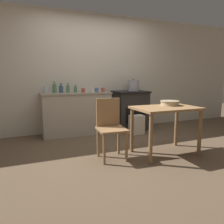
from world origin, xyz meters
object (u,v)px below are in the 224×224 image
flour_sack (137,125)px  bottle_center_left (61,89)px  cup_mid_right (103,90)px  mixing_bowl_large (170,103)px  bottle_far_left (55,88)px  work_table (166,115)px  stock_pot (133,85)px  bottle_mid_left (46,90)px  cup_far_right (97,90)px  cup_right (92,90)px  cup_center_right (83,90)px  bottle_left (68,89)px  chair (110,126)px  stove (130,110)px  bottle_center (76,89)px

flour_sack → bottle_center_left: size_ratio=2.07×
flour_sack → cup_mid_right: 1.03m
mixing_bowl_large → bottle_far_left: bearing=133.9°
work_table → stock_pot: stock_pot is taller
bottle_mid_left → cup_far_right: size_ratio=1.77×
cup_mid_right → cup_right: size_ratio=0.94×
cup_center_right → cup_right: same height
bottle_far_left → cup_mid_right: bottle_far_left is taller
stock_pot → cup_far_right: (-0.90, -0.06, -0.08)m
cup_far_right → bottle_left: bearing=169.2°
cup_mid_right → cup_right: 0.31m
stock_pot → bottle_far_left: (-1.75, 0.06, -0.04)m
work_table → cup_far_right: (-0.56, 1.64, 0.31)m
bottle_center_left → cup_far_right: (0.71, -0.14, -0.03)m
chair → cup_right: cup_right is taller
flour_sack → mixing_bowl_large: mixing_bowl_large is taller
stove → bottle_mid_left: bottle_mid_left is taller
work_table → chair: bearing=167.9°
stock_pot → bottle_center_left: bearing=177.4°
work_table → flour_sack: bearing=81.7°
bottle_left → cup_mid_right: bottle_left is taller
flour_sack → bottle_mid_left: size_ratio=2.38×
bottle_far_left → cup_far_right: bottle_far_left is taller
chair → mixing_bowl_large: chair is taller
stock_pot → bottle_left: size_ratio=1.37×
stove → flour_sack: 0.51m
bottle_left → cup_far_right: size_ratio=2.06×
cup_mid_right → cup_right: bearing=-153.3°
stove → bottle_far_left: bearing=177.0°
mixing_bowl_large → cup_mid_right: 1.65m
flour_sack → bottle_left: bearing=158.5°
cup_mid_right → bottle_center: bearing=170.9°
flour_sack → bottle_center_left: bearing=159.5°
chair → bottle_left: size_ratio=4.54×
chair → bottle_far_left: 1.75m
stove → bottle_far_left: bottle_far_left is taller
work_table → cup_mid_right: cup_mid_right is taller
stock_pot → cup_center_right: stock_pot is taller
stock_pot → cup_mid_right: 0.76m
flour_sack → bottle_far_left: size_ratio=1.72×
bottle_mid_left → cup_right: (0.88, -0.33, -0.02)m
stock_pot → bottle_center_left: size_ratio=1.39×
bottle_mid_left → bottle_center_left: bearing=-16.3°
stock_pot → mixing_bowl_large: stock_pot is taller
bottle_left → bottle_center_left: bottle_left is taller
chair → stock_pot: size_ratio=3.31×
bottle_left → cup_mid_right: size_ratio=2.30×
mixing_bowl_large → bottle_mid_left: bearing=135.1°
chair → cup_right: size_ratio=9.81×
bottle_left → cup_far_right: (0.58, -0.11, -0.03)m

